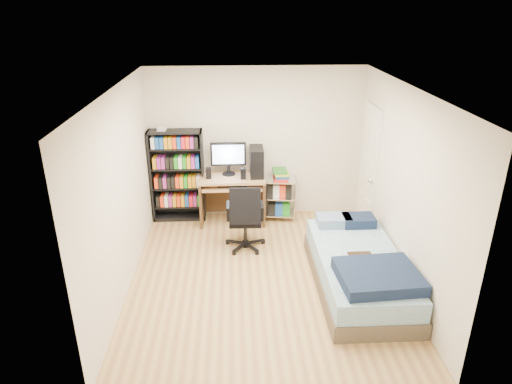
{
  "coord_description": "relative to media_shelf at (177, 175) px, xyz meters",
  "views": [
    {
      "loc": [
        -0.36,
        -5.21,
        3.43
      ],
      "look_at": [
        -0.08,
        0.4,
        1.06
      ],
      "focal_mm": 32.0,
      "sensor_mm": 36.0,
      "label": 1
    }
  ],
  "objects": [
    {
      "name": "computer_desk",
      "position": [
        1.0,
        -0.1,
        -0.07
      ],
      "size": [
        1.06,
        0.61,
        1.33
      ],
      "color": "tan",
      "rests_on": "room"
    },
    {
      "name": "door",
      "position": [
        3.02,
        -0.49,
        0.21
      ],
      "size": [
        0.12,
        0.8,
        2.0
      ],
      "color": "white",
      "rests_on": "room"
    },
    {
      "name": "room",
      "position": [
        1.3,
        -1.84,
        0.46
      ],
      "size": [
        3.58,
        4.08,
        2.58
      ],
      "color": "tan",
      "rests_on": "ground"
    },
    {
      "name": "office_chair",
      "position": [
        1.08,
        -1.08,
        -0.46
      ],
      "size": [
        0.62,
        0.62,
        1.03
      ],
      "rotation": [
        0.0,
        0.0,
        -0.02
      ],
      "color": "black",
      "rests_on": "room"
    },
    {
      "name": "bed",
      "position": [
        2.5,
        -2.16,
        -0.52
      ],
      "size": [
        1.06,
        2.12,
        0.61
      ],
      "color": "brown",
      "rests_on": "room"
    },
    {
      "name": "media_shelf",
      "position": [
        0.0,
        0.0,
        0.0
      ],
      "size": [
        0.86,
        0.29,
        1.6
      ],
      "color": "black",
      "rests_on": "room"
    },
    {
      "name": "wire_cart",
      "position": [
        1.68,
        -0.09,
        -0.21
      ],
      "size": [
        0.59,
        0.46,
        0.88
      ],
      "rotation": [
        0.0,
        0.0,
        -0.13
      ],
      "color": "silver",
      "rests_on": "room"
    }
  ]
}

